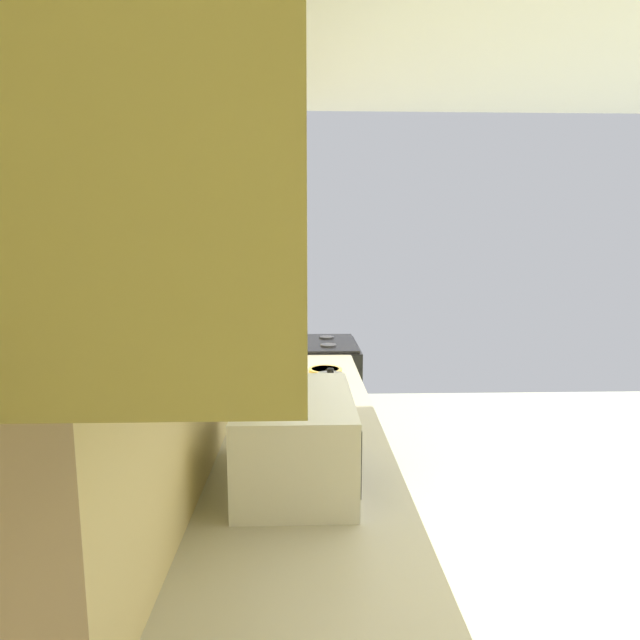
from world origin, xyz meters
TOP-DOWN VIEW (x-y plane):
  - ground_plane at (0.00, 0.00)m, footprint 6.89×6.89m
  - wall_back at (0.00, 1.73)m, footprint 4.43×0.12m
  - counter_run at (-0.44, 1.37)m, footprint 3.42×0.61m
  - upper_cabinets at (-0.44, 1.51)m, footprint 2.18×0.30m
  - oven_range at (1.61, 1.33)m, footprint 0.69×0.69m
  - microwave at (-0.48, 1.39)m, footprint 0.51×0.34m
  - bowl at (0.69, 1.26)m, footprint 0.18×0.18m
  - kettle at (0.15, 1.26)m, footprint 0.16×0.12m

SIDE VIEW (x-z plane):
  - ground_plane at x=0.00m, z-range 0.00..0.00m
  - counter_run at x=-0.44m, z-range 0.00..0.93m
  - oven_range at x=1.61m, z-range -0.08..1.03m
  - bowl at x=0.69m, z-range 0.93..0.98m
  - kettle at x=0.15m, z-range 0.92..1.10m
  - microwave at x=-0.48m, z-range 0.93..1.19m
  - wall_back at x=0.00m, z-range 0.00..2.69m
  - upper_cabinets at x=-0.44m, z-range 1.49..2.19m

